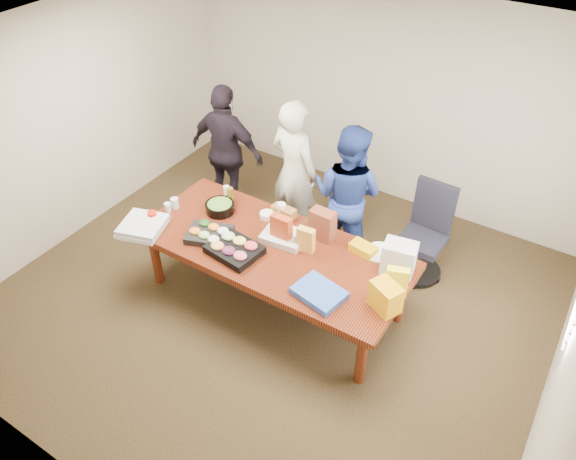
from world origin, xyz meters
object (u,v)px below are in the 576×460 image
Objects in this scene: salad_bowl at (220,207)px; person_right at (347,195)px; person_center at (294,172)px; sheet_cake at (284,237)px; office_chair at (423,237)px; conference_table at (274,274)px.

person_right is at bearing 39.10° from salad_bowl.
sheet_cake is at bearing 125.83° from person_center.
person_center is 1.06m from sheet_cake.
person_center reaches higher than office_chair.
office_chair is 0.63× the size of person_right.
person_center is (-1.58, -0.11, 0.35)m from office_chair.
person_right reaches higher than office_chair.
person_right is 1.40m from salad_bowl.
salad_bowl is (-1.09, -0.89, -0.05)m from person_right.
office_chair is 2.23m from salad_bowl.
office_chair is 1.56m from sheet_cake.
person_center is at bearing -2.25° from person_right.
sheet_cake is (-1.12, -1.06, 0.25)m from office_chair.
salad_bowl reaches higher than conference_table.
conference_table is at bearing -106.17° from sheet_cake.
sheet_cake is (0.03, 0.16, 0.41)m from conference_table.
conference_table is 0.44m from sheet_cake.
office_chair reaches higher than sheet_cake.
conference_table is 1.30m from person_center.
person_right is (0.71, -0.03, -0.04)m from person_center.
person_center reaches higher than conference_table.
conference_table is 1.21m from person_right.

